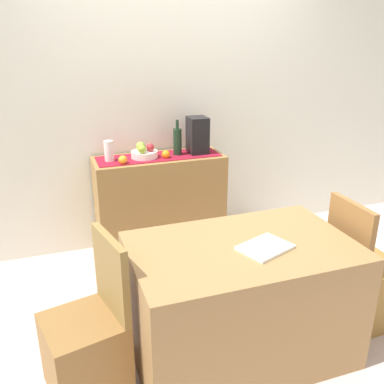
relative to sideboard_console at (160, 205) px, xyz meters
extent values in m
cube|color=beige|center=(0.21, -0.92, -0.45)|extent=(6.40, 6.40, 0.02)
cube|color=silver|center=(0.21, 0.26, 0.91)|extent=(6.40, 0.06, 2.70)
cube|color=olive|center=(0.00, 0.00, 0.00)|extent=(1.11, 0.42, 0.88)
cube|color=maroon|center=(0.00, 0.00, 0.45)|extent=(1.05, 0.32, 0.01)
cylinder|color=white|center=(-0.12, 0.00, 0.48)|extent=(0.22, 0.22, 0.06)
sphere|color=#8EAD3D|center=(-0.15, 0.01, 0.54)|extent=(0.08, 0.08, 0.08)
sphere|color=#B0262C|center=(-0.08, -0.03, 0.54)|extent=(0.07, 0.07, 0.07)
sphere|color=#8EB133|center=(-0.16, -0.06, 0.54)|extent=(0.07, 0.07, 0.07)
cylinder|color=#19301E|center=(0.17, 0.00, 0.56)|extent=(0.07, 0.07, 0.23)
cylinder|color=#19301E|center=(0.17, 0.00, 0.71)|extent=(0.03, 0.03, 0.08)
cube|color=black|center=(0.35, 0.00, 0.60)|extent=(0.16, 0.18, 0.32)
cylinder|color=silver|center=(-0.42, 0.00, 0.53)|extent=(0.08, 0.08, 0.17)
sphere|color=orange|center=(-0.33, -0.11, 0.48)|extent=(0.07, 0.07, 0.07)
sphere|color=orange|center=(0.04, -0.07, 0.48)|extent=(0.07, 0.07, 0.07)
cube|color=#9A7344|center=(0.11, -1.44, -0.07)|extent=(1.29, 0.81, 0.74)
cube|color=white|center=(0.21, -1.52, 0.31)|extent=(0.34, 0.30, 0.02)
cube|color=olive|center=(-0.82, -1.44, -0.22)|extent=(0.48, 0.48, 0.45)
cube|color=olive|center=(-0.64, -1.39, 0.23)|extent=(0.13, 0.40, 0.45)
cube|color=olive|center=(1.03, -1.44, -0.22)|extent=(0.40, 0.40, 0.45)
cube|color=olive|center=(0.85, -1.44, 0.23)|extent=(0.04, 0.40, 0.45)
camera|label=1|loc=(-0.87, -3.35, 1.43)|focal=39.26mm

